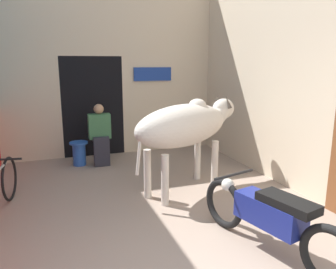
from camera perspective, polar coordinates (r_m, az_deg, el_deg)
wall_back_with_doorway at (r=7.30m, az=-11.42°, el=9.49°), size 4.51×0.93×3.92m
wall_right_with_door at (r=5.60m, az=20.25°, el=11.43°), size 0.22×5.19×3.92m
cow at (r=4.98m, az=3.36°, el=1.62°), size 2.15×1.38×1.43m
motorcycle_near at (r=3.61m, az=17.25°, el=-13.48°), size 0.67×1.91×0.73m
shopkeeper_seated at (r=6.46m, az=-11.75°, el=0.21°), size 0.42×0.33×1.18m
plastic_stool at (r=6.59m, az=-15.21°, el=-3.09°), size 0.35×0.35×0.46m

